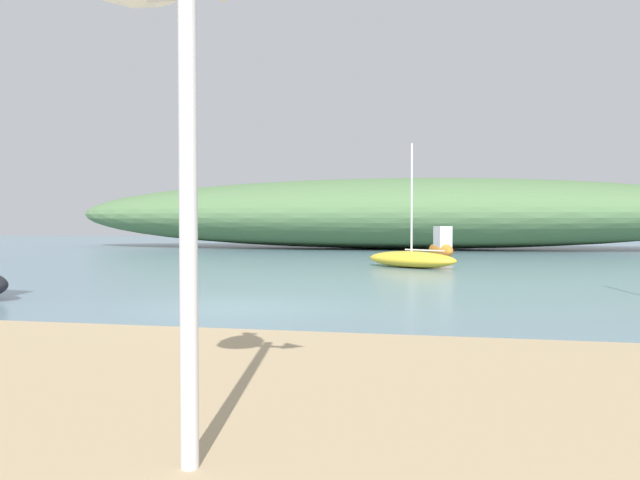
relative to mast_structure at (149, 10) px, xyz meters
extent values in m
plane|color=slate|center=(-2.46, 8.72, -3.20)|extent=(120.00, 120.00, 0.00)
ellipsoid|color=#517547|center=(-1.70, 38.62, -0.87)|extent=(45.22, 10.66, 4.67)
cylinder|color=silver|center=(0.26, 0.00, -1.37)|extent=(0.12, 0.12, 3.26)
ellipsoid|color=gold|center=(0.45, 21.27, -2.88)|extent=(4.15, 3.28, 0.65)
cylinder|color=silver|center=(0.45, 21.27, -0.54)|extent=(0.08, 0.08, 4.42)
cylinder|color=silver|center=(0.97, 20.96, -2.50)|extent=(1.57, 0.99, 0.06)
ellipsoid|color=orange|center=(1.49, 27.76, -2.81)|extent=(1.71, 2.58, 0.79)
cube|color=silver|center=(1.59, 27.53, -2.16)|extent=(0.92, 1.05, 1.07)
camera|label=1|loc=(1.93, -3.87, -1.38)|focal=35.65mm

